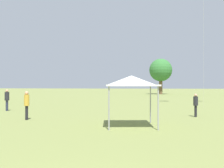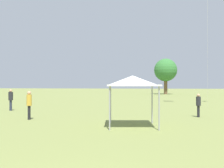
{
  "view_description": "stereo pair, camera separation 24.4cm",
  "coord_description": "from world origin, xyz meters",
  "px_view_note": "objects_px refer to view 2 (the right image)",
  "views": [
    {
      "loc": [
        1.41,
        -3.49,
        2.2
      ],
      "look_at": [
        -0.13,
        7.5,
        2.24
      ],
      "focal_mm": 42.0,
      "sensor_mm": 36.0,
      "label": 1
    },
    {
      "loc": [
        1.65,
        -3.45,
        2.2
      ],
      "look_at": [
        -0.13,
        7.5,
        2.24
      ],
      "focal_mm": 42.0,
      "sensor_mm": 36.0,
      "label": 2
    }
  ],
  "objects_px": {
    "person_standing_4": "(198,103)",
    "person_standing_5": "(29,102)",
    "distant_tree_1": "(166,70)",
    "person_standing_0": "(11,98)",
    "canopy_tent": "(133,81)"
  },
  "relations": [
    {
      "from": "person_standing_5",
      "to": "distant_tree_1",
      "type": "bearing_deg",
      "value": -122.14
    },
    {
      "from": "person_standing_0",
      "to": "distant_tree_1",
      "type": "distance_m",
      "value": 44.52
    },
    {
      "from": "person_standing_0",
      "to": "person_standing_5",
      "type": "bearing_deg",
      "value": -76.4
    },
    {
      "from": "person_standing_4",
      "to": "person_standing_0",
      "type": "bearing_deg",
      "value": -108.57
    },
    {
      "from": "person_standing_0",
      "to": "distant_tree_1",
      "type": "bearing_deg",
      "value": 44.49
    },
    {
      "from": "person_standing_0",
      "to": "person_standing_4",
      "type": "xyz_separation_m",
      "value": [
        15.06,
        -2.14,
        -0.12
      ]
    },
    {
      "from": "person_standing_0",
      "to": "distant_tree_1",
      "type": "xyz_separation_m",
      "value": [
        14.71,
        41.77,
        4.54
      ]
    },
    {
      "from": "distant_tree_1",
      "to": "person_standing_4",
      "type": "bearing_deg",
      "value": -89.54
    },
    {
      "from": "person_standing_4",
      "to": "person_standing_5",
      "type": "xyz_separation_m",
      "value": [
        -10.77,
        -3.02,
        0.14
      ]
    },
    {
      "from": "person_standing_5",
      "to": "distant_tree_1",
      "type": "distance_m",
      "value": 48.29
    },
    {
      "from": "person_standing_0",
      "to": "distant_tree_1",
      "type": "height_order",
      "value": "distant_tree_1"
    },
    {
      "from": "person_standing_5",
      "to": "canopy_tent",
      "type": "xyz_separation_m",
      "value": [
        6.68,
        -1.65,
        1.3
      ]
    },
    {
      "from": "person_standing_4",
      "to": "distant_tree_1",
      "type": "bearing_deg",
      "value": 169.98
    },
    {
      "from": "canopy_tent",
      "to": "distant_tree_1",
      "type": "bearing_deg",
      "value": 85.6
    },
    {
      "from": "person_standing_4",
      "to": "person_standing_5",
      "type": "height_order",
      "value": "person_standing_5"
    }
  ]
}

